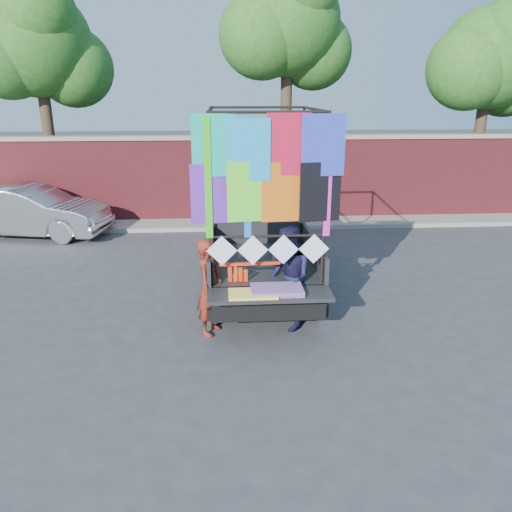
{
  "coord_description": "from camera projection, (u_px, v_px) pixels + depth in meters",
  "views": [
    {
      "loc": [
        -1.1,
        -8.29,
        3.86
      ],
      "look_at": [
        -0.55,
        -0.27,
        1.2
      ],
      "focal_mm": 35.0,
      "sensor_mm": 36.0,
      "label": 1
    }
  ],
  "objects": [
    {
      "name": "tree_mid",
      "position": [
        289.0,
        27.0,
        15.1
      ],
      "size": [
        4.2,
        3.3,
        7.73
      ],
      "color": "#38281C",
      "rests_on": "ground"
    },
    {
      "name": "ground",
      "position": [
        285.0,
        313.0,
        9.13
      ],
      "size": [
        90.0,
        90.0,
        0.0
      ],
      "primitive_type": "plane",
      "color": "#38383A",
      "rests_on": "ground"
    },
    {
      "name": "man",
      "position": [
        289.0,
        278.0,
        8.32
      ],
      "size": [
        0.81,
        0.96,
        1.78
      ],
      "primitive_type": "imported",
      "rotation": [
        0.0,
        0.0,
        -1.41
      ],
      "color": "#171638",
      "rests_on": "ground"
    },
    {
      "name": "woman",
      "position": [
        210.0,
        287.0,
        8.15
      ],
      "size": [
        0.58,
        0.7,
        1.64
      ],
      "primitive_type": "imported",
      "rotation": [
        0.0,
        0.0,
        1.22
      ],
      "color": "maroon",
      "rests_on": "ground"
    },
    {
      "name": "tree_right",
      "position": [
        491.0,
        62.0,
        15.82
      ],
      "size": [
        4.2,
        3.3,
        6.62
      ],
      "color": "#38281C",
      "rests_on": "ground"
    },
    {
      "name": "pickup_truck",
      "position": [
        256.0,
        236.0,
        10.72
      ],
      "size": [
        2.28,
        5.71,
        3.6
      ],
      "color": "black",
      "rests_on": "ground"
    },
    {
      "name": "brick_wall",
      "position": [
        257.0,
        178.0,
        15.35
      ],
      "size": [
        30.0,
        0.45,
        2.61
      ],
      "color": "maroon",
      "rests_on": "ground"
    },
    {
      "name": "streamer_bundle",
      "position": [
        243.0,
        276.0,
        8.18
      ],
      "size": [
        1.01,
        0.09,
        0.69
      ],
      "color": "#FF330D",
      "rests_on": "ground"
    },
    {
      "name": "sedan",
      "position": [
        30.0,
        211.0,
        13.79
      ],
      "size": [
        4.5,
        2.29,
        1.41
      ],
      "primitive_type": "imported",
      "rotation": [
        0.0,
        0.0,
        1.38
      ],
      "color": "#ADAFB4",
      "rests_on": "ground"
    },
    {
      "name": "tree_left",
      "position": [
        37.0,
        47.0,
        14.79
      ],
      "size": [
        4.2,
        3.3,
        7.05
      ],
      "color": "#38281C",
      "rests_on": "ground"
    },
    {
      "name": "curb",
      "position": [
        259.0,
        223.0,
        15.08
      ],
      "size": [
        30.0,
        1.2,
        0.12
      ],
      "primitive_type": "cube",
      "color": "gray",
      "rests_on": "ground"
    }
  ]
}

